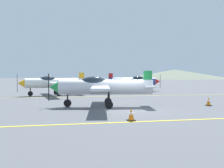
% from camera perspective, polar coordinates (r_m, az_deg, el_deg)
% --- Properties ---
extents(ground_plane, '(400.00, 400.00, 0.00)m').
position_cam_1_polar(ground_plane, '(15.16, 3.99, -5.86)').
color(ground_plane, '#54565B').
extents(apron_line_near, '(80.00, 0.16, 0.01)m').
position_cam_1_polar(apron_line_near, '(11.10, 9.77, -8.75)').
color(apron_line_near, yellow).
rests_on(apron_line_near, ground_plane).
extents(apron_line_far, '(80.00, 0.16, 0.01)m').
position_cam_1_polar(apron_line_far, '(23.82, -1.53, -2.98)').
color(apron_line_far, yellow).
rests_on(apron_line_far, ground_plane).
extents(airplane_near, '(7.00, 8.03, 2.40)m').
position_cam_1_polar(airplane_near, '(15.86, -2.45, -0.60)').
color(airplane_near, silver).
rests_on(airplane_near, ground_plane).
extents(airplane_mid, '(7.01, 8.01, 2.40)m').
position_cam_1_polar(airplane_mid, '(25.76, -13.89, 0.34)').
color(airplane_mid, white).
rests_on(airplane_mid, ground_plane).
extents(airplane_far, '(7.02, 7.99, 2.40)m').
position_cam_1_polar(airplane_far, '(31.83, 5.22, 0.69)').
color(airplane_far, '#33478C').
rests_on(airplane_far, ground_plane).
extents(traffic_cone_front, '(0.36, 0.36, 0.59)m').
position_cam_1_polar(traffic_cone_front, '(17.80, 22.04, -3.89)').
color(traffic_cone_front, black).
rests_on(traffic_cone_front, ground_plane).
extents(traffic_cone_side, '(0.36, 0.36, 0.59)m').
position_cam_1_polar(traffic_cone_side, '(11.06, 4.60, -7.28)').
color(traffic_cone_side, black).
rests_on(traffic_cone_side, ground_plane).
extents(hill_centerleft, '(70.26, 70.26, 6.12)m').
position_cam_1_polar(hill_centerleft, '(163.99, 14.82, 2.28)').
color(hill_centerleft, slate).
rests_on(hill_centerleft, ground_plane).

